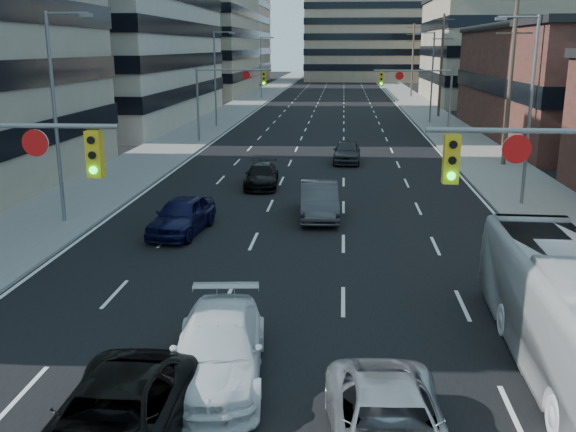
# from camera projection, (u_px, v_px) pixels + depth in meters

# --- Properties ---
(road_surface) EXTENTS (18.00, 300.00, 0.02)m
(road_surface) POSITION_uv_depth(u_px,v_px,m) (335.00, 84.00, 133.48)
(road_surface) COLOR black
(road_surface) RESTS_ON ground
(sidewalk_left) EXTENTS (5.00, 300.00, 0.15)m
(sidewalk_left) POSITION_uv_depth(u_px,v_px,m) (280.00, 84.00, 134.40)
(sidewalk_left) COLOR slate
(sidewalk_left) RESTS_ON ground
(sidewalk_right) EXTENTS (5.00, 300.00, 0.15)m
(sidewalk_right) POSITION_uv_depth(u_px,v_px,m) (391.00, 84.00, 132.52)
(sidewalk_right) COLOR slate
(sidewalk_right) RESTS_ON ground
(office_left_far) EXTENTS (20.00, 30.00, 16.00)m
(office_left_far) POSITION_uv_depth(u_px,v_px,m) (186.00, 44.00, 104.49)
(office_left_far) COLOR gray
(office_left_far) RESTS_ON ground
(office_right_far) EXTENTS (22.00, 28.00, 14.00)m
(office_right_far) POSITION_uv_depth(u_px,v_px,m) (512.00, 51.00, 89.19)
(office_right_far) COLOR gray
(office_right_far) RESTS_ON ground
(bg_block_left) EXTENTS (24.00, 24.00, 20.00)m
(bg_block_left) POSITION_uv_depth(u_px,v_px,m) (211.00, 36.00, 142.84)
(bg_block_left) COLOR #ADA089
(bg_block_left) RESTS_ON ground
(bg_block_right) EXTENTS (22.00, 22.00, 12.00)m
(bg_block_right) POSITION_uv_depth(u_px,v_px,m) (495.00, 55.00, 129.34)
(bg_block_right) COLOR gray
(bg_block_right) RESTS_ON ground
(signal_far_left) EXTENTS (6.09, 0.33, 6.00)m
(signal_far_left) POSITION_uv_depth(u_px,v_px,m) (226.00, 89.00, 51.12)
(signal_far_left) COLOR slate
(signal_far_left) RESTS_ON ground
(signal_far_right) EXTENTS (6.09, 0.33, 6.00)m
(signal_far_right) POSITION_uv_depth(u_px,v_px,m) (421.00, 90.00, 49.87)
(signal_far_right) COLOR slate
(signal_far_right) RESTS_ON ground
(utility_pole_block) EXTENTS (2.20, 0.28, 11.00)m
(utility_pole_block) POSITION_uv_depth(u_px,v_px,m) (511.00, 76.00, 40.46)
(utility_pole_block) COLOR #4C3D2D
(utility_pole_block) RESTS_ON ground
(utility_pole_midblock) EXTENTS (2.20, 0.28, 11.00)m
(utility_pole_midblock) POSITION_uv_depth(u_px,v_px,m) (441.00, 64.00, 69.36)
(utility_pole_midblock) COLOR #4C3D2D
(utility_pole_midblock) RESTS_ON ground
(utility_pole_distant) EXTENTS (2.20, 0.28, 11.00)m
(utility_pole_distant) POSITION_uv_depth(u_px,v_px,m) (413.00, 59.00, 98.26)
(utility_pole_distant) COLOR #4C3D2D
(utility_pole_distant) RESTS_ON ground
(streetlight_left_near) EXTENTS (2.03, 0.22, 9.00)m
(streetlight_left_near) POSITION_uv_depth(u_px,v_px,m) (58.00, 109.00, 27.07)
(streetlight_left_near) COLOR slate
(streetlight_left_near) RESTS_ON ground
(streetlight_left_mid) EXTENTS (2.03, 0.22, 9.00)m
(streetlight_left_mid) POSITION_uv_depth(u_px,v_px,m) (217.00, 74.00, 60.78)
(streetlight_left_mid) COLOR slate
(streetlight_left_mid) RESTS_ON ground
(streetlight_left_far) EXTENTS (2.03, 0.22, 9.00)m
(streetlight_left_far) POSITION_uv_depth(u_px,v_px,m) (262.00, 64.00, 94.50)
(streetlight_left_far) COLOR slate
(streetlight_left_far) RESTS_ON ground
(streetlight_right_near) EXTENTS (2.03, 0.22, 9.00)m
(streetlight_right_near) POSITION_uv_depth(u_px,v_px,m) (527.00, 102.00, 30.20)
(streetlight_right_near) COLOR slate
(streetlight_right_near) RESTS_ON ground
(streetlight_right_far) EXTENTS (2.03, 0.22, 9.00)m
(streetlight_right_far) POSITION_uv_depth(u_px,v_px,m) (431.00, 73.00, 63.91)
(streetlight_right_far) COLOR slate
(streetlight_right_far) RESTS_ON ground
(black_pickup) EXTENTS (2.47, 5.30, 1.47)m
(black_pickup) POSITION_uv_depth(u_px,v_px,m) (113.00, 424.00, 12.02)
(black_pickup) COLOR black
(black_pickup) RESTS_ON ground
(white_van) EXTENTS (2.61, 5.35, 1.50)m
(white_van) POSITION_uv_depth(u_px,v_px,m) (219.00, 349.00, 14.98)
(white_van) COLOR silver
(white_van) RESTS_ON ground
(silver_suv) EXTENTS (2.56, 5.05, 1.37)m
(silver_suv) POSITION_uv_depth(u_px,v_px,m) (390.00, 431.00, 11.89)
(silver_suv) COLOR #ACADB1
(silver_suv) RESTS_ON ground
(transit_bus) EXTENTS (2.63, 10.41, 2.89)m
(transit_bus) POSITION_uv_depth(u_px,v_px,m) (575.00, 317.00, 15.01)
(transit_bus) COLOR #BEBEBE
(transit_bus) RESTS_ON ground
(sedan_blue) EXTENTS (2.36, 4.72, 1.54)m
(sedan_blue) POSITION_uv_depth(u_px,v_px,m) (182.00, 215.00, 26.75)
(sedan_blue) COLOR black
(sedan_blue) RESTS_ON ground
(sedan_grey_center) EXTENTS (1.98, 4.93, 1.59)m
(sedan_grey_center) POSITION_uv_depth(u_px,v_px,m) (319.00, 200.00, 29.22)
(sedan_grey_center) COLOR #353538
(sedan_grey_center) RESTS_ON ground
(sedan_black_far) EXTENTS (2.03, 4.47, 1.27)m
(sedan_black_far) POSITION_uv_depth(u_px,v_px,m) (262.00, 176.00, 35.65)
(sedan_black_far) COLOR black
(sedan_black_far) RESTS_ON ground
(sedan_grey_right) EXTENTS (1.92, 4.49, 1.51)m
(sedan_grey_right) POSITION_uv_depth(u_px,v_px,m) (347.00, 151.00, 43.17)
(sedan_grey_right) COLOR #2C2D2E
(sedan_grey_right) RESTS_ON ground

